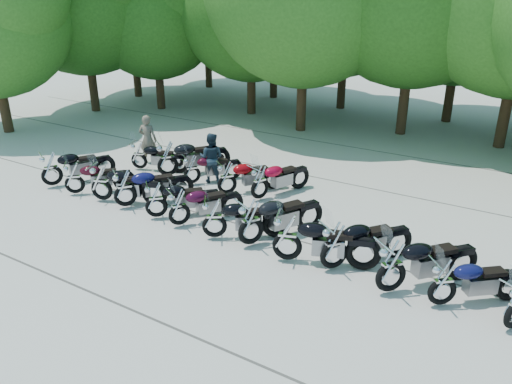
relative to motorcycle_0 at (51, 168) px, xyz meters
The scene contains 24 objects.
ground 7.40m from the motorcycle_0, ahead, with size 90.00×90.00×0.00m, color #A6A296.
tree_0 15.52m from the motorcycle_0, 123.17° to the left, with size 7.50×7.50×9.21m.
tree_1 12.41m from the motorcycle_0, 113.89° to the left, with size 6.97×6.97×8.55m.
tree_2 13.07m from the motorcycle_0, 89.60° to the left, with size 7.31×7.31×8.97m.
tree_11 16.91m from the motorcycle_0, 77.25° to the left, with size 7.56×7.56×9.28m.
motorcycle_0 is the anchor object (origin of this frame).
motorcycle_1 1.18m from the motorcycle_0, ahead, with size 0.65×2.13×1.20m, color black, non-canonical shape.
motorcycle_2 2.33m from the motorcycle_0, ahead, with size 0.72×2.38×1.34m, color black, non-canonical shape.
motorcycle_3 3.29m from the motorcycle_0, ahead, with size 0.72×2.37×1.34m, color #0F0E40, non-canonical shape.
motorcycle_4 4.59m from the motorcycle_0, ahead, with size 0.66×2.18×1.23m, color black, non-canonical shape.
motorcycle_5 5.47m from the motorcycle_0, ahead, with size 0.66×2.18×1.23m, color #33071D, non-canonical shape.
motorcycle_6 6.73m from the motorcycle_0, ahead, with size 0.69×2.26×1.28m, color black, non-canonical shape.
motorcycle_7 7.74m from the motorcycle_0, ahead, with size 0.77×2.53×1.43m, color black, non-canonical shape.
motorcycle_8 8.90m from the motorcycle_0, ahead, with size 0.76×2.49×1.41m, color black, non-canonical shape.
motorcycle_9 10.00m from the motorcycle_0, ahead, with size 0.74×2.43×1.37m, color black, non-canonical shape.
motorcycle_10 11.43m from the motorcycle_0, ahead, with size 0.77×2.52×1.42m, color black, non-canonical shape.
motorcycle_11 12.48m from the motorcycle_0, ahead, with size 0.66×2.16×1.22m, color #0D0F3C, non-canonical shape.
motorcycle_14 3.01m from the motorcycle_0, 65.08° to the left, with size 0.64×2.09×1.18m, color black, non-canonical shape.
motorcycle_15 3.78m from the motorcycle_0, 45.21° to the left, with size 0.78×2.58×1.46m, color black, non-canonical shape.
motorcycle_16 4.59m from the motorcycle_0, 34.12° to the left, with size 0.62×2.05×1.16m, color #3A0716, non-canonical shape.
motorcycle_17 5.85m from the motorcycle_0, 24.53° to the left, with size 0.68×2.23×1.26m, color maroon, non-canonical shape.
motorcycle_18 6.91m from the motorcycle_0, 22.41° to the left, with size 0.69×2.27×1.28m, color maroon, non-canonical shape.
rider_0 3.65m from the motorcycle_0, 73.67° to the left, with size 0.67×0.44×1.84m, color brown.
rider_1 5.24m from the motorcycle_0, 37.03° to the left, with size 0.83×0.65×1.71m, color #1A2A37.
Camera 1 is at (6.43, -8.95, 6.18)m, focal length 35.00 mm.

